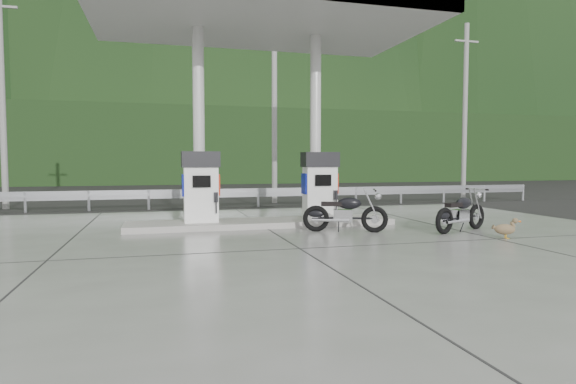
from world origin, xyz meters
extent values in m
plane|color=black|center=(0.00, 0.00, 0.00)|extent=(160.00, 160.00, 0.00)
cube|color=slate|center=(0.00, 0.00, 0.01)|extent=(18.00, 14.00, 0.02)
cube|color=#A09C95|center=(0.00, 2.50, 0.10)|extent=(7.00, 1.40, 0.15)
cylinder|color=silver|center=(-1.60, 2.90, 2.67)|extent=(0.30, 0.30, 5.00)
cylinder|color=silver|center=(1.60, 2.90, 2.67)|extent=(0.30, 0.30, 5.00)
cube|color=beige|center=(0.00, 2.50, 5.37)|extent=(8.50, 5.00, 0.40)
cube|color=black|center=(0.00, 11.50, 0.00)|extent=(60.00, 7.00, 0.01)
cylinder|color=gray|center=(-8.00, 9.50, 4.00)|extent=(0.22, 0.22, 8.00)
cylinder|color=gray|center=(2.00, 9.50, 4.00)|extent=(0.22, 0.22, 8.00)
cylinder|color=gray|center=(11.00, 9.50, 4.00)|extent=(0.22, 0.22, 8.00)
cube|color=black|center=(0.00, 30.00, 3.00)|extent=(80.00, 6.00, 6.00)
camera|label=1|loc=(-2.62, -9.88, 1.70)|focal=30.00mm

